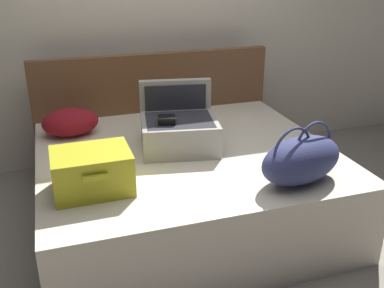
{
  "coord_description": "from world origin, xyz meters",
  "views": [
    {
      "loc": [
        -0.81,
        -2.23,
        1.75
      ],
      "look_at": [
        0.0,
        0.27,
        0.64
      ],
      "focal_mm": 41.71,
      "sensor_mm": 36.0,
      "label": 1
    }
  ],
  "objects_px": {
    "pillow_center_head": "(70,122)",
    "bed": "(186,186)",
    "hard_case_large": "(179,129)",
    "hard_case_medium": "(92,171)",
    "duffel_bag": "(302,159)",
    "pillow_near_headboard": "(173,109)"
  },
  "relations": [
    {
      "from": "hard_case_large",
      "to": "pillow_near_headboard",
      "type": "xyz_separation_m",
      "value": [
        0.11,
        0.54,
        -0.05
      ]
    },
    {
      "from": "duffel_bag",
      "to": "pillow_near_headboard",
      "type": "height_order",
      "value": "duffel_bag"
    },
    {
      "from": "hard_case_large",
      "to": "duffel_bag",
      "type": "bearing_deg",
      "value": -43.31
    },
    {
      "from": "hard_case_large",
      "to": "duffel_bag",
      "type": "relative_size",
      "value": 0.94
    },
    {
      "from": "hard_case_large",
      "to": "bed",
      "type": "bearing_deg",
      "value": -60.78
    },
    {
      "from": "bed",
      "to": "duffel_bag",
      "type": "xyz_separation_m",
      "value": [
        0.5,
        -0.62,
        0.41
      ]
    },
    {
      "from": "bed",
      "to": "hard_case_medium",
      "type": "relative_size",
      "value": 4.52
    },
    {
      "from": "hard_case_medium",
      "to": "pillow_center_head",
      "type": "xyz_separation_m",
      "value": [
        -0.06,
        0.89,
        -0.02
      ]
    },
    {
      "from": "duffel_bag",
      "to": "pillow_center_head",
      "type": "height_order",
      "value": "duffel_bag"
    },
    {
      "from": "pillow_near_headboard",
      "to": "pillow_center_head",
      "type": "height_order",
      "value": "pillow_center_head"
    },
    {
      "from": "bed",
      "to": "duffel_bag",
      "type": "height_order",
      "value": "duffel_bag"
    },
    {
      "from": "hard_case_medium",
      "to": "pillow_center_head",
      "type": "relative_size",
      "value": 1.06
    },
    {
      "from": "hard_case_medium",
      "to": "pillow_center_head",
      "type": "bearing_deg",
      "value": 93.18
    },
    {
      "from": "bed",
      "to": "hard_case_medium",
      "type": "bearing_deg",
      "value": -151.18
    },
    {
      "from": "pillow_center_head",
      "to": "bed",
      "type": "bearing_deg",
      "value": -36.67
    },
    {
      "from": "bed",
      "to": "hard_case_large",
      "type": "xyz_separation_m",
      "value": [
        -0.03,
        0.08,
        0.4
      ]
    },
    {
      "from": "duffel_bag",
      "to": "hard_case_large",
      "type": "bearing_deg",
      "value": 126.79
    },
    {
      "from": "hard_case_large",
      "to": "duffel_bag",
      "type": "xyz_separation_m",
      "value": [
        0.53,
        -0.7,
        0.01
      ]
    },
    {
      "from": "hard_case_medium",
      "to": "bed",
      "type": "bearing_deg",
      "value": 28.22
    },
    {
      "from": "hard_case_medium",
      "to": "pillow_center_head",
      "type": "height_order",
      "value": "hard_case_medium"
    },
    {
      "from": "hard_case_medium",
      "to": "hard_case_large",
      "type": "bearing_deg",
      "value": 34.41
    },
    {
      "from": "pillow_near_headboard",
      "to": "pillow_center_head",
      "type": "xyz_separation_m",
      "value": [
        -0.8,
        -0.09,
        0.01
      ]
    }
  ]
}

